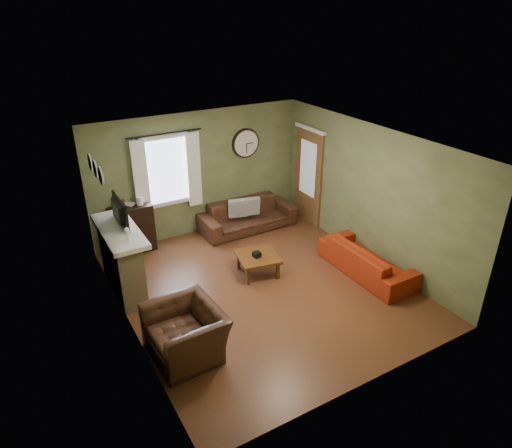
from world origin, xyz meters
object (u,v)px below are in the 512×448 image
armchair (186,332)px  coffee_table (258,265)px  bookshelf (133,229)px  sofa_red (367,260)px  sofa_brown (247,215)px

armchair → coffee_table: 2.34m
bookshelf → sofa_red: (3.45, -2.95, -0.20)m
coffee_table → armchair: bearing=-146.0°
sofa_red → armchair: size_ratio=1.76×
sofa_brown → sofa_red: 2.89m
bookshelf → sofa_brown: 2.48m
bookshelf → coffee_table: bookshelf is taller
bookshelf → sofa_red: bookshelf is taller
bookshelf → armchair: bearing=-93.9°
bookshelf → sofa_brown: (2.46, -0.24, -0.18)m
sofa_brown → sofa_red: size_ratio=1.09×
bookshelf → armchair: 3.28m
sofa_red → sofa_brown: bearing=20.2°
coffee_table → sofa_red: bearing=-29.3°
sofa_red → coffee_table: size_ratio=2.72×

